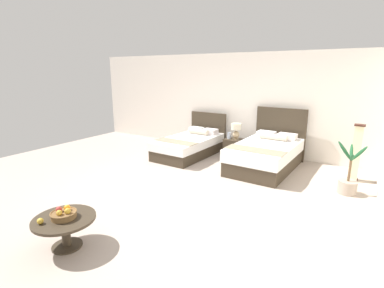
{
  "coord_description": "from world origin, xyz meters",
  "views": [
    {
      "loc": [
        3.02,
        -4.29,
        2.23
      ],
      "look_at": [
        -0.04,
        0.62,
        0.77
      ],
      "focal_mm": 26.97,
      "sensor_mm": 36.0,
      "label": 1
    }
  ],
  "objects_px": {
    "vase": "(229,136)",
    "fruit_bowl": "(64,214)",
    "bed_near_corner": "(266,154)",
    "table_lamp": "(236,130)",
    "coffee_table": "(65,225)",
    "potted_palm": "(348,182)",
    "nightstand": "(235,148)",
    "bed_near_window": "(190,145)",
    "loose_apple": "(40,221)",
    "floor_lamp_corner": "(356,153)"
  },
  "relations": [
    {
      "from": "table_lamp",
      "to": "potted_palm",
      "type": "distance_m",
      "value": 3.08
    },
    {
      "from": "nightstand",
      "to": "coffee_table",
      "type": "xyz_separation_m",
      "value": [
        -0.16,
        -5.04,
        0.09
      ]
    },
    {
      "from": "bed_near_corner",
      "to": "table_lamp",
      "type": "distance_m",
      "value": 1.24
    },
    {
      "from": "bed_near_corner",
      "to": "coffee_table",
      "type": "distance_m",
      "value": 4.63
    },
    {
      "from": "nightstand",
      "to": "vase",
      "type": "distance_m",
      "value": 0.36
    },
    {
      "from": "nightstand",
      "to": "table_lamp",
      "type": "height_order",
      "value": "table_lamp"
    },
    {
      "from": "fruit_bowl",
      "to": "potted_palm",
      "type": "xyz_separation_m",
      "value": [
        2.96,
        3.85,
        -0.24
      ]
    },
    {
      "from": "vase",
      "to": "fruit_bowl",
      "type": "bearing_deg",
      "value": -89.92
    },
    {
      "from": "coffee_table",
      "to": "vase",
      "type": "bearing_deg",
      "value": 90.04
    },
    {
      "from": "loose_apple",
      "to": "potted_palm",
      "type": "relative_size",
      "value": 0.08
    },
    {
      "from": "fruit_bowl",
      "to": "table_lamp",
      "type": "bearing_deg",
      "value": 88.18
    },
    {
      "from": "table_lamp",
      "to": "loose_apple",
      "type": "relative_size",
      "value": 5.53
    },
    {
      "from": "vase",
      "to": "potted_palm",
      "type": "distance_m",
      "value": 3.19
    },
    {
      "from": "coffee_table",
      "to": "floor_lamp_corner",
      "type": "xyz_separation_m",
      "value": [
        3.01,
        4.68,
        0.28
      ]
    },
    {
      "from": "nightstand",
      "to": "table_lamp",
      "type": "xyz_separation_m",
      "value": [
        -0.0,
        0.02,
        0.49
      ]
    },
    {
      "from": "vase",
      "to": "potted_palm",
      "type": "xyz_separation_m",
      "value": [
        2.96,
        -1.14,
        -0.32
      ]
    },
    {
      "from": "bed_near_window",
      "to": "coffee_table",
      "type": "distance_m",
      "value": 4.57
    },
    {
      "from": "table_lamp",
      "to": "fruit_bowl",
      "type": "distance_m",
      "value": 5.07
    },
    {
      "from": "fruit_bowl",
      "to": "vase",
      "type": "bearing_deg",
      "value": 90.08
    },
    {
      "from": "nightstand",
      "to": "fruit_bowl",
      "type": "xyz_separation_m",
      "value": [
        -0.16,
        -5.04,
        0.24
      ]
    },
    {
      "from": "bed_near_corner",
      "to": "table_lamp",
      "type": "height_order",
      "value": "bed_near_corner"
    },
    {
      "from": "table_lamp",
      "to": "vase",
      "type": "bearing_deg",
      "value": -160.32
    },
    {
      "from": "vase",
      "to": "fruit_bowl",
      "type": "xyz_separation_m",
      "value": [
        0.01,
        -5.0,
        -0.08
      ]
    },
    {
      "from": "nightstand",
      "to": "fruit_bowl",
      "type": "height_order",
      "value": "fruit_bowl"
    },
    {
      "from": "bed_near_corner",
      "to": "table_lamp",
      "type": "relative_size",
      "value": 5.12
    },
    {
      "from": "vase",
      "to": "coffee_table",
      "type": "distance_m",
      "value": 5.0
    },
    {
      "from": "bed_near_window",
      "to": "bed_near_corner",
      "type": "distance_m",
      "value": 2.12
    },
    {
      "from": "bed_near_window",
      "to": "fruit_bowl",
      "type": "relative_size",
      "value": 6.54
    },
    {
      "from": "bed_near_corner",
      "to": "loose_apple",
      "type": "height_order",
      "value": "bed_near_corner"
    },
    {
      "from": "coffee_table",
      "to": "fruit_bowl",
      "type": "distance_m",
      "value": 0.15
    },
    {
      "from": "floor_lamp_corner",
      "to": "potted_palm",
      "type": "relative_size",
      "value": 1.18
    },
    {
      "from": "vase",
      "to": "fruit_bowl",
      "type": "distance_m",
      "value": 5.0
    },
    {
      "from": "coffee_table",
      "to": "loose_apple",
      "type": "height_order",
      "value": "loose_apple"
    },
    {
      "from": "table_lamp",
      "to": "potted_palm",
      "type": "height_order",
      "value": "potted_palm"
    },
    {
      "from": "floor_lamp_corner",
      "to": "potted_palm",
      "type": "distance_m",
      "value": 0.9
    },
    {
      "from": "coffee_table",
      "to": "floor_lamp_corner",
      "type": "distance_m",
      "value": 5.57
    },
    {
      "from": "bed_near_window",
      "to": "potted_palm",
      "type": "distance_m",
      "value": 3.93
    },
    {
      "from": "fruit_bowl",
      "to": "loose_apple",
      "type": "xyz_separation_m",
      "value": [
        -0.11,
        -0.25,
        -0.02
      ]
    },
    {
      "from": "fruit_bowl",
      "to": "potted_palm",
      "type": "height_order",
      "value": "potted_palm"
    },
    {
      "from": "nightstand",
      "to": "fruit_bowl",
      "type": "bearing_deg",
      "value": -91.83
    },
    {
      "from": "nightstand",
      "to": "potted_palm",
      "type": "distance_m",
      "value": 3.04
    },
    {
      "from": "nightstand",
      "to": "floor_lamp_corner",
      "type": "height_order",
      "value": "floor_lamp_corner"
    },
    {
      "from": "potted_palm",
      "to": "nightstand",
      "type": "bearing_deg",
      "value": 157.08
    },
    {
      "from": "coffee_table",
      "to": "potted_palm",
      "type": "bearing_deg",
      "value": 52.47
    },
    {
      "from": "table_lamp",
      "to": "potted_palm",
      "type": "xyz_separation_m",
      "value": [
        2.8,
        -1.2,
        -0.48
      ]
    },
    {
      "from": "nightstand",
      "to": "loose_apple",
      "type": "distance_m",
      "value": 5.29
    },
    {
      "from": "bed_near_corner",
      "to": "loose_apple",
      "type": "distance_m",
      "value": 4.9
    },
    {
      "from": "nightstand",
      "to": "vase",
      "type": "bearing_deg",
      "value": -166.6
    },
    {
      "from": "nightstand",
      "to": "fruit_bowl",
      "type": "distance_m",
      "value": 5.04
    },
    {
      "from": "fruit_bowl",
      "to": "potted_palm",
      "type": "relative_size",
      "value": 0.32
    }
  ]
}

